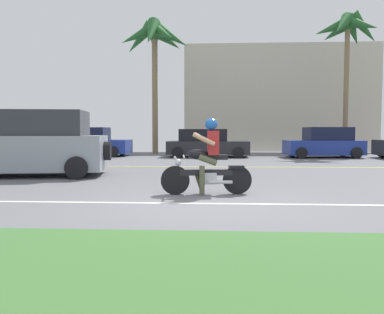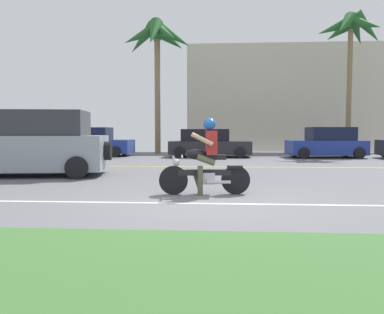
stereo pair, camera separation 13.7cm
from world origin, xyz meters
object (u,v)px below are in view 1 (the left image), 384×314
at_px(palm_tree_0, 155,41).
at_px(parked_car_1, 207,144).
at_px(motorcyclist, 207,162).
at_px(palm_tree_1, 348,33).
at_px(parked_car_0, 87,143).
at_px(suv_nearby, 28,144).
at_px(parked_car_2, 324,143).

bearing_deg(palm_tree_0, parked_car_1, -42.83).
distance_m(motorcyclist, palm_tree_1, 17.51).
height_order(motorcyclist, palm_tree_0, palm_tree_0).
xyz_separation_m(motorcyclist, parked_car_0, (-6.77, 12.84, 0.04)).
bearing_deg(parked_car_0, suv_nearby, -82.14).
xyz_separation_m(suv_nearby, palm_tree_0, (2.08, 12.05, 5.76)).
distance_m(parked_car_2, palm_tree_1, 6.79).
distance_m(motorcyclist, parked_car_0, 14.52).
bearing_deg(suv_nearby, palm_tree_1, 40.89).
distance_m(suv_nearby, parked_car_1, 10.54).
bearing_deg(parked_car_1, palm_tree_1, 15.43).
bearing_deg(motorcyclist, suv_nearby, 149.58).
xyz_separation_m(motorcyclist, suv_nearby, (-5.44, 3.19, 0.27)).
bearing_deg(suv_nearby, palm_tree_0, 80.19).
bearing_deg(parked_car_1, palm_tree_0, 137.17).
xyz_separation_m(parked_car_1, palm_tree_0, (-3.13, 2.90, 6.02)).
bearing_deg(parked_car_0, palm_tree_1, 6.62).
bearing_deg(parked_car_2, parked_car_0, 176.93).
distance_m(motorcyclist, suv_nearby, 6.32).
bearing_deg(parked_car_2, suv_nearby, -141.45).
height_order(motorcyclist, parked_car_0, motorcyclist).
bearing_deg(motorcyclist, parked_car_1, 91.04).
distance_m(parked_car_0, parked_car_1, 6.57).
distance_m(suv_nearby, parked_car_2, 14.39).
xyz_separation_m(motorcyclist, palm_tree_1, (7.63, 14.51, 6.15)).
distance_m(suv_nearby, palm_tree_0, 13.52).
bearing_deg(suv_nearby, parked_car_1, 60.30).
bearing_deg(parked_car_0, motorcyclist, -62.19).
relative_size(palm_tree_0, palm_tree_1, 0.99).
relative_size(parked_car_0, parked_car_1, 1.06).
xyz_separation_m(suv_nearby, parked_car_0, (-1.33, 9.64, -0.22)).
distance_m(parked_car_0, parked_car_2, 12.60).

